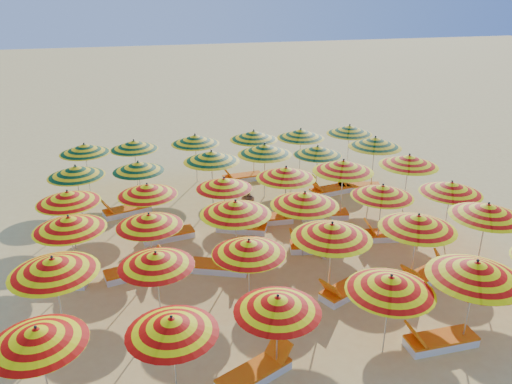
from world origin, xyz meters
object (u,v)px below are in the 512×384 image
umbrella_29 (375,142)px  umbrella_9 (332,231)px  umbrella_30 (84,149)px  umbrella_12 (69,223)px  umbrella_24 (76,171)px  lounger_8 (315,246)px  lounger_12 (270,219)px  umbrella_14 (236,208)px  umbrella_18 (68,197)px  umbrella_26 (211,156)px  umbrella_27 (265,149)px  lounger_10 (167,235)px  umbrella_1 (172,325)px  lounger_11 (243,227)px  umbrella_20 (224,183)px  lounger_2 (346,290)px  umbrella_32 (195,139)px  umbrella_10 (418,222)px  lounger_3 (425,276)px  umbrella_22 (343,166)px  umbrella_23 (409,160)px  umbrella_3 (391,284)px  umbrella_34 (301,134)px  lounger_13 (323,214)px  umbrella_19 (147,190)px  lounger_1 (439,341)px  umbrella_16 (383,191)px  umbrella_28 (318,151)px  lounger_14 (126,210)px  lounger_7 (221,266)px  lounger_17 (242,177)px  lounger_9 (389,235)px  lounger_4 (462,271)px  lounger_0 (256,372)px  lounger_6 (136,271)px  beachgoer_b (247,206)px  umbrella_31 (134,145)px  umbrella_15 (305,199)px  umbrella_13 (149,220)px  umbrella_25 (138,167)px  lounger_5 (59,281)px  umbrella_0 (37,336)px  umbrella_11 (488,210)px  beachgoer_a (328,235)px  umbrella_35 (350,130)px  umbrella_17 (451,188)px  umbrella_8 (249,247)px  umbrella_2 (278,304)px  lounger_16 (358,186)px

umbrella_29 → umbrella_9: bearing=-124.7°
umbrella_9 → umbrella_30: 11.52m
umbrella_12 → umbrella_24: 4.30m
lounger_8 → lounger_12: size_ratio=1.03×
umbrella_14 → umbrella_18: bearing=153.8°
umbrella_26 → umbrella_27: size_ratio=0.96×
umbrella_18 → lounger_10: 3.36m
umbrella_1 → umbrella_14: umbrella_14 is taller
lounger_11 → umbrella_20: bearing=-170.8°
lounger_2 → umbrella_32: bearing=-98.2°
umbrella_10 → lounger_3: size_ratio=1.49×
umbrella_22 → umbrella_23: 2.57m
umbrella_3 → umbrella_34: bearing=80.3°
lounger_8 → lounger_13: bearing=-104.6°
umbrella_9 → umbrella_19: umbrella_9 is taller
umbrella_3 → lounger_11: (-1.72, 6.81, -1.69)m
umbrella_14 → lounger_1: 6.34m
umbrella_16 → lounger_13: umbrella_16 is taller
umbrella_28 → lounger_12: 3.79m
umbrella_22 → lounger_14: bearing=163.0°
lounger_7 → lounger_17: (2.30, 7.09, 0.00)m
lounger_10 → lounger_12: (3.68, 0.33, 0.00)m
lounger_9 → umbrella_27: bearing=-46.1°
umbrella_20 → lounger_4: umbrella_20 is taller
lounger_0 → lounger_8: size_ratio=1.00×
lounger_6 → beachgoer_b: (3.91, 2.34, 0.60)m
umbrella_31 → lounger_12: (4.43, -4.74, -1.68)m
umbrella_15 → umbrella_23: bearing=25.0°
umbrella_9 → umbrella_26: bearing=106.1°
umbrella_22 → umbrella_27: size_ratio=1.13×
umbrella_20 → umbrella_24: umbrella_24 is taller
lounger_4 → umbrella_14: bearing=5.1°
umbrella_13 → lounger_10: umbrella_13 is taller
umbrella_31 → lounger_9: umbrella_31 is taller
umbrella_25 → lounger_9: 9.18m
lounger_5 → lounger_9: size_ratio=1.01×
umbrella_0 → umbrella_12: bearing=87.3°
umbrella_11 → umbrella_15: 5.19m
umbrella_26 → beachgoer_a: (2.73, -4.86, -1.19)m
umbrella_34 → lounger_10: (-6.30, -4.62, -1.77)m
umbrella_18 → lounger_11: 5.77m
lounger_0 → lounger_5: bearing=108.3°
umbrella_19 → umbrella_20: size_ratio=0.82×
umbrella_35 → lounger_11: size_ratio=1.32×
umbrella_16 → umbrella_17: umbrella_17 is taller
umbrella_8 → lounger_12: (1.93, 4.72, -1.63)m
umbrella_31 → lounger_11: umbrella_31 is taller
umbrella_2 → lounger_16: bearing=55.5°
umbrella_9 → lounger_14: umbrella_9 is taller
lounger_1 → beachgoer_b: bearing=-68.5°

